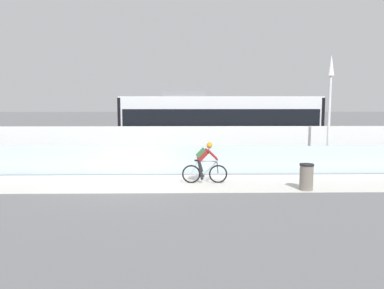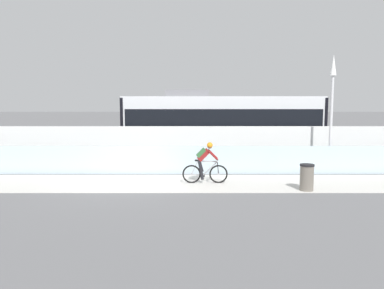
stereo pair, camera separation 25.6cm
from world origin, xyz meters
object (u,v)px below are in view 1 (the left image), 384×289
tram (219,124)px  trash_bin (306,177)px  cyclist_on_bike (205,163)px  lamp_post_antenna (330,99)px

tram → trash_bin: 8.57m
cyclist_on_bike → tram: bearing=80.2°
tram → trash_bin: bearing=-73.4°
tram → cyclist_on_bike: bearing=-99.8°
lamp_post_antenna → trash_bin: 4.86m
tram → trash_bin: (2.41, -8.10, -1.41)m
cyclist_on_bike → lamp_post_antenna: size_ratio=0.34×
cyclist_on_bike → lamp_post_antenna: bearing=20.9°
tram → lamp_post_antenna: (4.46, -4.70, 1.40)m
tram → cyclist_on_bike: (-1.18, -6.85, -1.09)m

